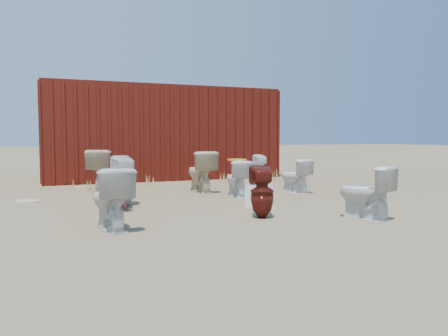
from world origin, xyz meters
name	(u,v)px	position (x,y,z in m)	size (l,w,h in m)	color
ground	(238,204)	(0.00, 0.00, 0.00)	(100.00, 100.00, 0.00)	brown
shipping_container	(160,133)	(0.00, 5.20, 1.20)	(6.00, 2.40, 2.40)	#530D0D
toilet_front_a	(111,199)	(-2.21, -1.29, 0.37)	(0.41, 0.73, 0.74)	silver
toilet_front_pink	(117,189)	(-1.92, 0.14, 0.32)	(0.36, 0.63, 0.64)	#E58984
toilet_front_c	(365,192)	(1.00, -1.89, 0.36)	(0.40, 0.71, 0.72)	white
toilet_front_maroon	(262,192)	(-0.21, -1.27, 0.35)	(0.32, 0.32, 0.70)	#57150F
toilet_front_e	(295,176)	(1.63, 0.89, 0.33)	(0.37, 0.65, 0.67)	white
toilet_back_a	(124,181)	(-1.75, 0.53, 0.40)	(0.36, 0.37, 0.80)	silver
toilet_back_beige_left	(200,172)	(-0.06, 1.70, 0.41)	(0.46, 0.80, 0.82)	beige
toilet_back_beige_right	(105,171)	(-1.80, 2.49, 0.42)	(0.47, 0.83, 0.85)	#C2AE8E
toilet_back_yellowlid	(237,179)	(0.34, 0.81, 0.33)	(0.37, 0.65, 0.67)	white
toilet_back_e	(261,169)	(1.77, 2.64, 0.34)	(0.31, 0.32, 0.69)	white
yellow_lid	(237,160)	(0.34, 0.81, 0.68)	(0.34, 0.42, 0.03)	gold
loose_tank	(259,195)	(0.24, -0.30, 0.17)	(0.50, 0.20, 0.35)	white
loose_lid_near	(83,187)	(-2.17, 3.32, 0.01)	(0.38, 0.49, 0.02)	#C5BC8E
loose_lid_far	(28,201)	(-3.20, 1.54, 0.01)	(0.36, 0.47, 0.02)	beige
weed_clump_a	(82,185)	(-2.23, 2.75, 0.13)	(0.36, 0.36, 0.26)	tan
weed_clump_b	(206,181)	(0.35, 2.50, 0.13)	(0.32, 0.32, 0.25)	tan
weed_clump_c	(277,175)	(2.46, 3.10, 0.15)	(0.36, 0.36, 0.31)	tan
weed_clump_d	(150,180)	(-0.74, 3.24, 0.13)	(0.30, 0.30, 0.25)	tan
weed_clump_e	(221,177)	(1.04, 3.30, 0.13)	(0.34, 0.34, 0.26)	tan
weed_clump_f	(347,186)	(2.64, 0.56, 0.13)	(0.28, 0.28, 0.27)	tan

